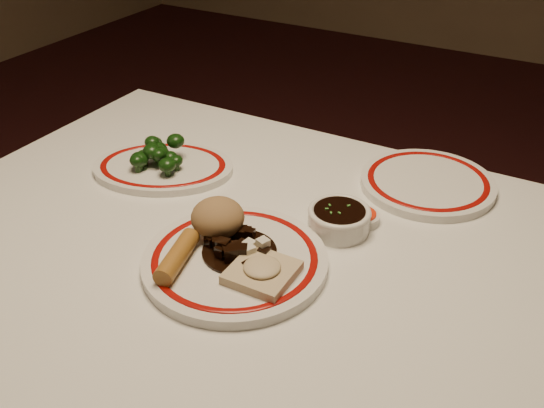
% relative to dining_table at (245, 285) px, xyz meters
% --- Properties ---
extents(dining_table, '(1.20, 0.90, 0.75)m').
position_rel_dining_table_xyz_m(dining_table, '(0.00, 0.00, 0.00)').
color(dining_table, white).
rests_on(dining_table, ground).
extents(main_plate, '(0.34, 0.34, 0.02)m').
position_rel_dining_table_xyz_m(main_plate, '(0.02, -0.06, 0.10)').
color(main_plate, silver).
rests_on(main_plate, dining_table).
extents(rice_mound, '(0.09, 0.09, 0.06)m').
position_rel_dining_table_xyz_m(rice_mound, '(-0.04, -0.02, 0.14)').
color(rice_mound, '#966F46').
rests_on(rice_mound, main_plate).
extents(spring_roll, '(0.06, 0.12, 0.03)m').
position_rel_dining_table_xyz_m(spring_roll, '(-0.05, -0.12, 0.13)').
color(spring_roll, '#A26A27').
rests_on(spring_roll, main_plate).
extents(fried_wonton, '(0.09, 0.09, 0.03)m').
position_rel_dining_table_xyz_m(fried_wonton, '(0.08, -0.08, 0.12)').
color(fried_wonton, '#C3AF8A').
rests_on(fried_wonton, main_plate).
extents(stirfry_heap, '(0.12, 0.12, 0.03)m').
position_rel_dining_table_xyz_m(stirfry_heap, '(0.02, -0.05, 0.12)').
color(stirfry_heap, black).
rests_on(stirfry_heap, main_plate).
extents(broccoli_plate, '(0.34, 0.32, 0.02)m').
position_rel_dining_table_xyz_m(broccoli_plate, '(-0.27, 0.13, 0.10)').
color(broccoli_plate, silver).
rests_on(broccoli_plate, dining_table).
extents(broccoli_pile, '(0.12, 0.11, 0.05)m').
position_rel_dining_table_xyz_m(broccoli_pile, '(-0.28, 0.13, 0.13)').
color(broccoli_pile, '#23471C').
rests_on(broccoli_pile, broccoli_plate).
extents(soy_bowl, '(0.11, 0.11, 0.04)m').
position_rel_dining_table_xyz_m(soy_bowl, '(0.12, 0.11, 0.11)').
color(soy_bowl, silver).
rests_on(soy_bowl, dining_table).
extents(sweet_sour_dish, '(0.06, 0.06, 0.02)m').
position_rel_dining_table_xyz_m(sweet_sour_dish, '(0.15, 0.16, 0.10)').
color(sweet_sour_dish, silver).
rests_on(sweet_sour_dish, dining_table).
extents(mustard_dish, '(0.06, 0.06, 0.02)m').
position_rel_dining_table_xyz_m(mustard_dish, '(0.14, 0.15, 0.10)').
color(mustard_dish, silver).
rests_on(mustard_dish, dining_table).
extents(far_plate, '(0.28, 0.28, 0.02)m').
position_rel_dining_table_xyz_m(far_plate, '(0.21, 0.33, 0.10)').
color(far_plate, silver).
rests_on(far_plate, dining_table).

